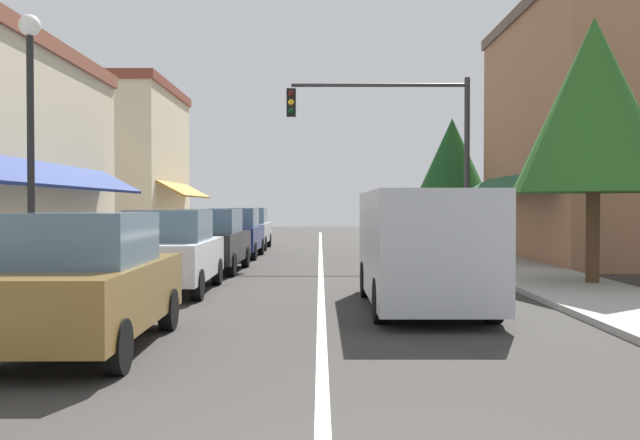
{
  "coord_description": "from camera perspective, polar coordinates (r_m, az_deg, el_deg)",
  "views": [
    {
      "loc": [
        -0.02,
        -3.65,
        1.86
      ],
      "look_at": [
        -0.03,
        15.35,
        1.46
      ],
      "focal_mm": 38.6,
      "sensor_mm": 36.0,
      "label": 1
    }
  ],
  "objects": [
    {
      "name": "parked_car_far_left",
      "position": [
        24.92,
        -7.01,
        -1.08
      ],
      "size": [
        1.81,
        4.12,
        1.77
      ],
      "rotation": [
        0.0,
        0.0,
        -0.01
      ],
      "color": "navy",
      "rests_on": "ground"
    },
    {
      "name": "parked_car_third_left",
      "position": [
        19.61,
        -9.01,
        -1.69
      ],
      "size": [
        1.87,
        4.14,
        1.77
      ],
      "rotation": [
        0.0,
        0.0,
        -0.03
      ],
      "color": "black",
      "rests_on": "ground"
    },
    {
      "name": "lane_center_stripe",
      "position": [
        21.73,
        0.08,
        -3.71
      ],
      "size": [
        0.14,
        52.0,
        0.01
      ],
      "primitive_type": "cube",
      "color": "silver",
      "rests_on": "ground"
    },
    {
      "name": "parked_car_nearest_left",
      "position": [
        9.38,
        -18.93,
        -4.87
      ],
      "size": [
        1.83,
        4.13,
        1.77
      ],
      "rotation": [
        0.0,
        0.0,
        0.01
      ],
      "color": "brown",
      "rests_on": "ground"
    },
    {
      "name": "sidewalk_left",
      "position": [
        22.41,
        -14.16,
        -3.45
      ],
      "size": [
        2.6,
        56.0,
        0.12
      ],
      "primitive_type": "cube",
      "color": "gray",
      "rests_on": "ground"
    },
    {
      "name": "tree_right_near",
      "position": [
        16.87,
        21.76,
        8.82
      ],
      "size": [
        3.59,
        3.59,
        6.11
      ],
      "color": "#4C331E",
      "rests_on": "ground"
    },
    {
      "name": "parked_car_distant_left",
      "position": [
        29.82,
        -5.96,
        -0.7
      ],
      "size": [
        1.79,
        4.11,
        1.77
      ],
      "rotation": [
        0.0,
        0.0,
        0.0
      ],
      "color": "#B7BABF",
      "rests_on": "ground"
    },
    {
      "name": "parked_car_second_left",
      "position": [
        15.1,
        -12.24,
        -2.56
      ],
      "size": [
        1.81,
        4.12,
        1.77
      ],
      "rotation": [
        0.0,
        0.0,
        0.01
      ],
      "color": "silver",
      "rests_on": "ground"
    },
    {
      "name": "storefront_right_block",
      "position": [
        25.49,
        21.26,
        6.73
      ],
      "size": [
        6.01,
        10.2,
        8.71
      ],
      "color": "#9E6B4C",
      "rests_on": "ground"
    },
    {
      "name": "traffic_signal_mast_arm",
      "position": [
        22.81,
        7.08,
        7.03
      ],
      "size": [
        6.0,
        0.5,
        6.06
      ],
      "color": "#333333",
      "rests_on": "ground"
    },
    {
      "name": "storefront_far_left",
      "position": [
        33.1,
        -16.71,
        4.3
      ],
      "size": [
        6.76,
        8.2,
        7.37
      ],
      "color": "beige",
      "rests_on": "ground"
    },
    {
      "name": "van_in_lane",
      "position": [
        12.56,
        8.44,
        -2.07
      ],
      "size": [
        2.02,
        5.19,
        2.12
      ],
      "rotation": [
        0.0,
        0.0,
        0.0
      ],
      "color": "#B2B7BC",
      "rests_on": "ground"
    },
    {
      "name": "ground_plane",
      "position": [
        21.73,
        0.08,
        -3.72
      ],
      "size": [
        80.0,
        80.0,
        0.0
      ],
      "primitive_type": "plane",
      "color": "#33302D"
    },
    {
      "name": "tree_right_far",
      "position": [
        30.88,
        10.91,
        4.75
      ],
      "size": [
        3.47,
        3.47,
        5.71
      ],
      "color": "#4C331E",
      "rests_on": "ground"
    },
    {
      "name": "sidewalk_right",
      "position": [
        22.42,
        14.3,
        -3.45
      ],
      "size": [
        2.6,
        56.0,
        0.12
      ],
      "primitive_type": "cube",
      "color": "#A39E99",
      "rests_on": "ground"
    },
    {
      "name": "street_lamp_left_near",
      "position": [
        12.67,
        -22.86,
        8.03
      ],
      "size": [
        0.36,
        0.36,
        5.07
      ],
      "color": "black",
      "rests_on": "ground"
    }
  ]
}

